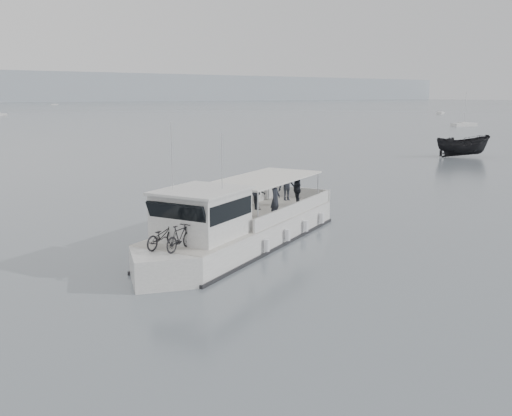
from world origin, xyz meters
TOP-DOWN VIEW (x-y plane):
  - ground at (0.00, 0.00)m, footprint 1400.00×1400.00m
  - tour_boat at (-6.97, -3.66)m, footprint 13.38×8.31m
  - dark_motorboat at (34.74, 12.92)m, footprint 6.47×5.00m

SIDE VIEW (x-z plane):
  - ground at x=0.00m, z-range 0.00..0.00m
  - tour_boat at x=-6.97m, z-range -1.97..3.89m
  - dark_motorboat at x=34.74m, z-range 0.00..2.36m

